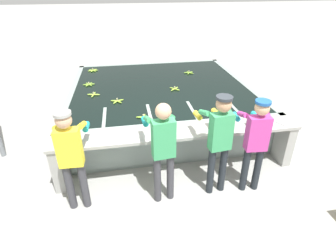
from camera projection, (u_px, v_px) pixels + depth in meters
The scene contains 16 objects.
ground_plane at pixel (181, 180), 4.47m from camera, with size 80.00×80.00×0.00m, color #999993.
wash_tank at pixel (160, 102), 6.36m from camera, with size 4.12×3.88×0.83m.
work_ledge at pixel (179, 144), 4.40m from camera, with size 4.12×0.45×0.83m.
worker_0 at pixel (71, 152), 3.56m from camera, with size 0.42×0.72×1.58m.
worker_1 at pixel (163, 145), 3.69m from camera, with size 0.45×0.73×1.63m.
worker_2 at pixel (219, 136), 3.83m from camera, with size 0.45×0.73×1.65m.
worker_3 at pixel (256, 138), 3.90m from camera, with size 0.44×0.72×1.57m.
banana_bunch_floating_0 at pixel (189, 73), 6.98m from camera, with size 0.27×0.27×0.08m.
banana_bunch_floating_1 at pixel (93, 70), 7.16m from camera, with size 0.28×0.28×0.08m.
banana_bunch_floating_2 at pixel (175, 89), 5.93m from camera, with size 0.23×0.23×0.08m.
banana_bunch_floating_3 at pixel (117, 101), 5.34m from camera, with size 0.28×0.27×0.08m.
banana_bunch_floating_4 at pixel (89, 84), 6.19m from camera, with size 0.28×0.27×0.08m.
banana_bunch_floating_5 at pixel (94, 95), 5.64m from camera, with size 0.28×0.28×0.08m.
banana_bunch_floating_6 at pixel (144, 117), 4.69m from camera, with size 0.28×0.28×0.08m.
banana_bunch_ledge_0 at pixel (218, 125), 4.43m from camera, with size 0.28×0.28×0.08m.
knife_0 at pixel (273, 120), 4.61m from camera, with size 0.19×0.32×0.02m.
Camera 1 is at (-0.83, -3.38, 3.03)m, focal length 28.00 mm.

